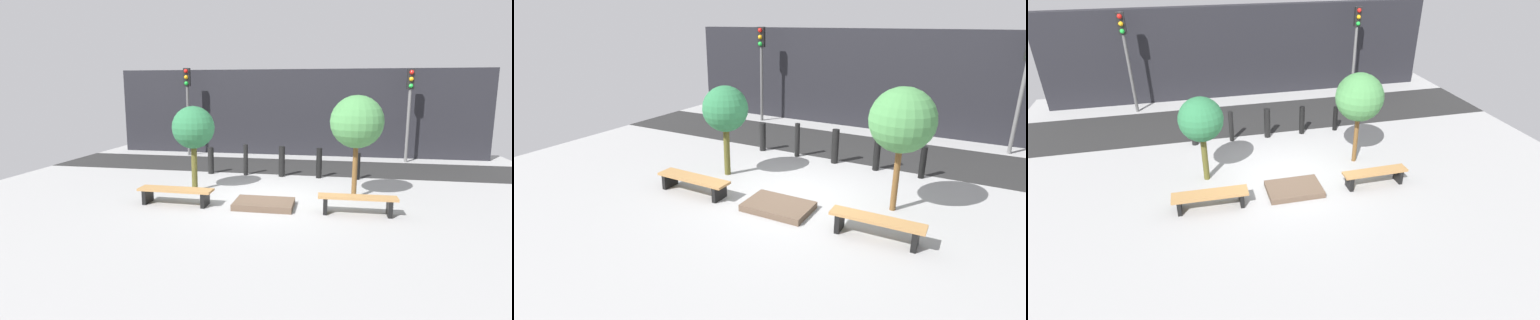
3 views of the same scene
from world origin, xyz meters
TOP-DOWN VIEW (x-y plane):
  - ground_plane at (0.00, 0.00)m, footprint 18.00×18.00m
  - road_strip at (0.00, 4.70)m, footprint 18.00×3.04m
  - building_facade at (0.00, 7.64)m, footprint 16.20×0.50m
  - bench_left at (-2.28, -0.88)m, footprint 1.95×0.51m
  - bench_right at (2.28, -0.88)m, footprint 1.85×0.42m
  - planter_bed at (0.00, -0.68)m, footprint 1.49×1.02m
  - tree_behind_left_bench at (-2.28, 0.58)m, footprint 1.22×1.22m
  - tree_behind_right_bench at (2.28, 0.58)m, footprint 1.41×1.41m
  - bollard_far_left at (-2.50, 2.93)m, footprint 0.21×0.21m
  - bollard_left at (-1.25, 2.93)m, footprint 0.16×0.16m
  - bollard_center at (0.00, 2.93)m, footprint 0.21×0.21m
  - bollard_right at (1.25, 2.93)m, footprint 0.19×0.19m
  - bollard_far_right at (2.50, 2.93)m, footprint 0.17×0.17m
  - traffic_light_west at (-4.62, 6.50)m, footprint 0.28×0.27m
  - traffic_light_mid_west at (4.62, 6.50)m, footprint 0.28×0.27m

SIDE VIEW (x-z plane):
  - ground_plane at x=0.00m, z-range 0.00..0.00m
  - road_strip at x=0.00m, z-range 0.00..0.01m
  - planter_bed at x=0.00m, z-range 0.00..0.15m
  - bench_left at x=-2.28m, z-range 0.10..0.52m
  - bench_right at x=2.28m, z-range 0.10..0.56m
  - bollard_far_right at x=2.50m, z-range 0.00..0.88m
  - bollard_far_left at x=-2.50m, z-range 0.00..0.93m
  - bollard_right at x=1.25m, z-range 0.00..1.01m
  - bollard_center at x=0.00m, z-range 0.00..1.04m
  - bollard_left at x=-1.25m, z-range 0.00..1.07m
  - tree_behind_left_bench at x=-2.28m, z-range 0.60..3.07m
  - building_facade at x=0.00m, z-range 0.00..3.78m
  - tree_behind_right_bench at x=2.28m, z-range 0.68..3.48m
  - traffic_light_mid_west at x=4.62m, z-range 0.70..4.41m
  - traffic_light_west at x=-4.62m, z-range 0.72..4.54m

